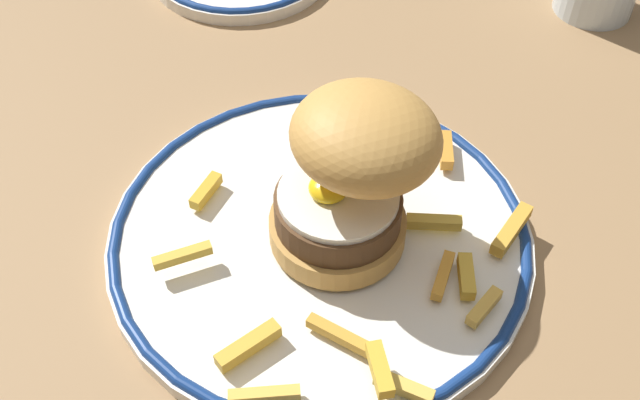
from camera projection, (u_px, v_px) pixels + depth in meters
ground_plane at (326, 221)px, 57.84cm from camera, size 114.00×108.83×4.00cm
dinner_plate at (320, 236)px, 53.20cm from camera, size 29.79×29.79×1.60cm
burger at (354, 171)px, 48.14cm from camera, size 13.64×13.72×11.73cm
fries_pile at (381, 271)px, 49.48cm from camera, size 22.30×26.83×1.92cm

